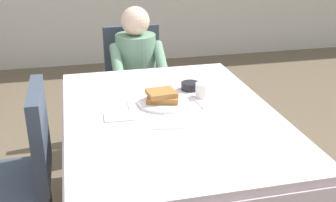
{
  "coord_description": "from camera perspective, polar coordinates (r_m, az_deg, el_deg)",
  "views": [
    {
      "loc": [
        -0.47,
        -1.95,
        1.64
      ],
      "look_at": [
        -0.01,
        0.03,
        0.79
      ],
      "focal_mm": 44.55,
      "sensor_mm": 36.0,
      "label": 1
    }
  ],
  "objects": [
    {
      "name": "dining_table_main",
      "position": [
        2.24,
        0.35,
        -3.62
      ],
      "size": [
        1.12,
        1.52,
        0.74
      ],
      "color": "silver",
      "rests_on": "ground"
    },
    {
      "name": "chair_diner",
      "position": [
        3.34,
        -4.63,
        3.17
      ],
      "size": [
        0.44,
        0.45,
        0.93
      ],
      "rotation": [
        0.0,
        0.0,
        3.14
      ],
      "color": "#384251",
      "rests_on": "ground"
    },
    {
      "name": "diner_person",
      "position": [
        3.15,
        -4.27,
        4.63
      ],
      "size": [
        0.4,
        0.43,
        1.12
      ],
      "rotation": [
        0.0,
        0.0,
        3.14
      ],
      "color": "gray",
      "rests_on": "ground"
    },
    {
      "name": "chair_left_side",
      "position": [
        2.26,
        -19.19,
        -8.17
      ],
      "size": [
        0.45,
        0.44,
        0.93
      ],
      "rotation": [
        0.0,
        0.0,
        1.57
      ],
      "color": "#384251",
      "rests_on": "ground"
    },
    {
      "name": "plate_breakfast",
      "position": [
        2.3,
        -0.61,
        -0.22
      ],
      "size": [
        0.28,
        0.28,
        0.02
      ],
      "primitive_type": "cylinder",
      "color": "white",
      "rests_on": "dining_table_main"
    },
    {
      "name": "breakfast_stack",
      "position": [
        2.29,
        -0.82,
        0.69
      ],
      "size": [
        0.2,
        0.16,
        0.06
      ],
      "color": "#A36B33",
      "rests_on": "plate_breakfast"
    },
    {
      "name": "cup_coffee",
      "position": [
        2.38,
        4.73,
        1.48
      ],
      "size": [
        0.11,
        0.08,
        0.08
      ],
      "color": "white",
      "rests_on": "dining_table_main"
    },
    {
      "name": "bowl_butter",
      "position": [
        2.5,
        3.06,
        2.07
      ],
      "size": [
        0.11,
        0.11,
        0.04
      ],
      "primitive_type": "cylinder",
      "color": "black",
      "rests_on": "dining_table_main"
    },
    {
      "name": "fork_left_of_plate",
      "position": [
        2.25,
        -5.22,
        -0.97
      ],
      "size": [
        0.02,
        0.18,
        0.0
      ],
      "primitive_type": "cube",
      "rotation": [
        0.0,
        0.0,
        1.51
      ],
      "color": "silver",
      "rests_on": "dining_table_main"
    },
    {
      "name": "knife_right_of_plate",
      "position": [
        2.33,
        4.07,
        -0.11
      ],
      "size": [
        0.03,
        0.2,
        0.0
      ],
      "primitive_type": "cube",
      "rotation": [
        0.0,
        0.0,
        1.63
      ],
      "color": "silver",
      "rests_on": "dining_table_main"
    },
    {
      "name": "spoon_near_edge",
      "position": [
        2.02,
        0.22,
        -3.76
      ],
      "size": [
        0.15,
        0.05,
        0.0
      ],
      "primitive_type": "cube",
      "rotation": [
        0.0,
        0.0,
        -0.22
      ],
      "color": "silver",
      "rests_on": "dining_table_main"
    },
    {
      "name": "napkin_folded",
      "position": [
        2.16,
        -6.47,
        -2.07
      ],
      "size": [
        0.17,
        0.13,
        0.01
      ],
      "primitive_type": "cube",
      "rotation": [
        0.0,
        0.0,
        -0.03
      ],
      "color": "white",
      "rests_on": "dining_table_main"
    }
  ]
}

